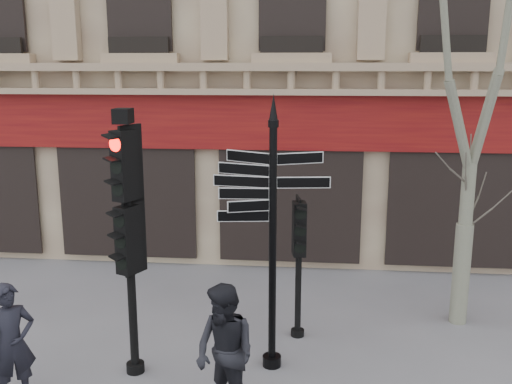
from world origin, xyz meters
TOP-DOWN VIEW (x-y plane):
  - ground at (0.00, 0.00)m, footprint 80.00×80.00m
  - fingerpost at (-0.09, 0.20)m, footprint 1.95×1.95m
  - traffic_signal_main at (-2.29, -0.22)m, footprint 0.57×0.50m
  - traffic_signal_secondary at (0.30, 1.32)m, footprint 0.47×0.37m
  - plane_tree at (3.38, 2.20)m, footprint 2.87×2.87m
  - pedestrian_a at (-3.78, -1.21)m, footprint 0.80×0.77m
  - pedestrian_b at (-0.64, -1.30)m, footprint 1.21×1.17m

SIDE VIEW (x-z plane):
  - ground at x=0.00m, z-range 0.00..0.00m
  - pedestrian_a at x=-3.78m, z-range 0.00..1.84m
  - pedestrian_b at x=-0.64m, z-range 0.00..1.97m
  - traffic_signal_secondary at x=0.30m, z-range 0.50..3.05m
  - traffic_signal_main at x=-2.29m, z-range 0.56..4.81m
  - fingerpost at x=-0.09m, z-range 0.77..5.23m
  - plane_tree at x=3.38m, z-range 1.54..9.17m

